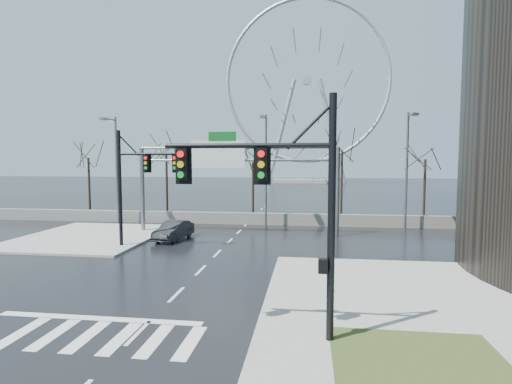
% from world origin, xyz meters
% --- Properties ---
extents(ground, '(260.00, 260.00, 0.00)m').
position_xyz_m(ground, '(0.00, 0.00, 0.00)').
color(ground, black).
rests_on(ground, ground).
extents(sidewalk_right_ext, '(12.00, 10.00, 0.15)m').
position_xyz_m(sidewalk_right_ext, '(10.00, 2.00, 0.07)').
color(sidewalk_right_ext, gray).
rests_on(sidewalk_right_ext, ground).
extents(sidewalk_far, '(10.00, 12.00, 0.15)m').
position_xyz_m(sidewalk_far, '(-11.00, 12.00, 0.07)').
color(sidewalk_far, gray).
rests_on(sidewalk_far, ground).
extents(grass_strip, '(5.00, 4.00, 0.02)m').
position_xyz_m(grass_strip, '(9.00, -5.00, 0.15)').
color(grass_strip, '#323B18').
rests_on(grass_strip, sidewalk_near).
extents(barrier_wall, '(52.00, 0.50, 1.10)m').
position_xyz_m(barrier_wall, '(0.00, 20.00, 0.55)').
color(barrier_wall, slate).
rests_on(barrier_wall, ground).
extents(signal_mast_near, '(5.52, 0.41, 8.00)m').
position_xyz_m(signal_mast_near, '(5.14, -4.04, 4.87)').
color(signal_mast_near, black).
rests_on(signal_mast_near, ground).
extents(signal_mast_far, '(4.72, 0.41, 8.00)m').
position_xyz_m(signal_mast_far, '(-5.87, 8.96, 4.83)').
color(signal_mast_far, black).
rests_on(signal_mast_far, ground).
extents(sign_gantry, '(16.36, 0.40, 7.60)m').
position_xyz_m(sign_gantry, '(-0.38, 14.96, 5.18)').
color(sign_gantry, slate).
rests_on(sign_gantry, ground).
extents(streetlight_left, '(0.50, 2.55, 10.00)m').
position_xyz_m(streetlight_left, '(-12.00, 18.16, 5.89)').
color(streetlight_left, slate).
rests_on(streetlight_left, ground).
extents(streetlight_mid, '(0.50, 2.55, 10.00)m').
position_xyz_m(streetlight_mid, '(2.00, 18.16, 5.89)').
color(streetlight_mid, slate).
rests_on(streetlight_mid, ground).
extents(streetlight_right, '(0.50, 2.55, 10.00)m').
position_xyz_m(streetlight_right, '(14.00, 18.16, 5.89)').
color(streetlight_right, slate).
rests_on(streetlight_right, ground).
extents(tree_far_left, '(3.50, 3.50, 7.00)m').
position_xyz_m(tree_far_left, '(-18.00, 24.00, 5.57)').
color(tree_far_left, black).
rests_on(tree_far_left, ground).
extents(tree_left, '(3.75, 3.75, 7.50)m').
position_xyz_m(tree_left, '(-9.00, 23.50, 5.98)').
color(tree_left, black).
rests_on(tree_left, ground).
extents(tree_center, '(3.25, 3.25, 6.50)m').
position_xyz_m(tree_center, '(0.00, 24.50, 5.17)').
color(tree_center, black).
rests_on(tree_center, ground).
extents(tree_right, '(3.90, 3.90, 7.80)m').
position_xyz_m(tree_right, '(9.00, 23.50, 6.22)').
color(tree_right, black).
rests_on(tree_right, ground).
extents(tree_far_right, '(3.40, 3.40, 6.80)m').
position_xyz_m(tree_far_right, '(17.00, 24.00, 5.41)').
color(tree_far_right, black).
rests_on(tree_far_right, ground).
extents(ferris_wheel, '(45.00, 6.00, 50.91)m').
position_xyz_m(ferris_wheel, '(5.00, 95.00, 26.13)').
color(ferris_wheel, gray).
rests_on(ferris_wheel, ground).
extents(car, '(2.10, 4.43, 1.40)m').
position_xyz_m(car, '(-4.31, 12.04, 0.70)').
color(car, black).
rests_on(car, ground).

